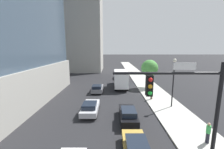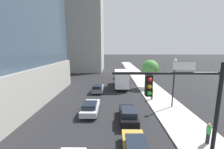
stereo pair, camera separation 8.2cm
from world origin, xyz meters
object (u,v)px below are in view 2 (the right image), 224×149
(car_silver, at_px, (91,107))
(traffic_light_pole, at_px, (187,104))
(car_gray, at_px, (98,88))
(car_black, at_px, (128,115))
(construction_building, at_px, (82,21))
(street_lamp, at_px, (174,76))
(pedestrian_orange_shirt, at_px, (152,93))
(pedestrian_green_shirt, at_px, (208,133))
(street_tree, at_px, (150,68))
(car_red, at_px, (119,76))
(box_truck, at_px, (121,78))

(car_silver, bearing_deg, traffic_light_pole, -55.29)
(car_gray, bearing_deg, car_black, -67.81)
(construction_building, relative_size, street_lamp, 6.28)
(pedestrian_orange_shirt, height_order, pedestrian_green_shirt, pedestrian_orange_shirt)
(street_tree, distance_m, car_gray, 10.82)
(street_tree, bearing_deg, car_red, 120.83)
(pedestrian_orange_shirt, distance_m, pedestrian_green_shirt, 10.53)
(car_red, distance_m, pedestrian_orange_shirt, 16.87)
(traffic_light_pole, xyz_separation_m, box_truck, (-2.18, 21.26, -2.98))
(construction_building, xyz_separation_m, pedestrian_green_shirt, (18.34, -41.48, -16.19))
(car_silver, height_order, pedestrian_orange_shirt, pedestrian_orange_shirt)
(traffic_light_pole, distance_m, car_silver, 12.14)
(car_gray, relative_size, car_red, 0.98)
(car_silver, relative_size, pedestrian_green_shirt, 2.56)
(construction_building, height_order, car_black, construction_building)
(car_gray, bearing_deg, car_silver, -90.00)
(car_black, height_order, car_silver, car_black)
(construction_building, bearing_deg, street_tree, -53.40)
(pedestrian_orange_shirt, bearing_deg, box_truck, 120.19)
(construction_building, relative_size, street_tree, 7.28)
(street_lamp, height_order, car_gray, street_lamp)
(street_lamp, xyz_separation_m, pedestrian_green_shirt, (-0.14, -7.52, -3.19))
(street_tree, relative_size, box_truck, 0.69)
(street_tree, xyz_separation_m, pedestrian_orange_shirt, (-1.34, -6.95, -2.88))
(traffic_light_pole, bearing_deg, car_black, 106.33)
(traffic_light_pole, height_order, car_black, traffic_light_pole)
(car_black, relative_size, box_truck, 0.57)
(car_silver, xyz_separation_m, pedestrian_green_shirt, (10.32, -5.81, 0.31))
(car_red, bearing_deg, pedestrian_green_shirt, -77.34)
(car_black, bearing_deg, street_lamp, 30.77)
(construction_building, distance_m, car_red, 25.36)
(construction_building, xyz_separation_m, car_silver, (8.02, -35.67, -16.50))
(car_gray, height_order, pedestrian_green_shirt, pedestrian_green_shirt)
(car_black, height_order, box_truck, box_truck)
(box_truck, bearing_deg, street_tree, -3.66)
(box_truck, height_order, pedestrian_orange_shirt, box_truck)
(construction_building, bearing_deg, box_truck, -62.59)
(car_gray, distance_m, car_silver, 8.65)
(construction_building, bearing_deg, pedestrian_green_shirt, -66.16)
(street_lamp, height_order, pedestrian_orange_shirt, street_lamp)
(car_black, relative_size, pedestrian_green_shirt, 2.62)
(pedestrian_orange_shirt, bearing_deg, street_lamp, -56.66)
(traffic_light_pole, bearing_deg, pedestrian_orange_shirt, 81.54)
(car_red, xyz_separation_m, car_silver, (-4.32, -20.90, 0.01))
(street_tree, distance_m, box_truck, 5.97)
(car_red, bearing_deg, box_truck, -90.00)
(traffic_light_pole, height_order, car_silver, traffic_light_pole)
(car_black, distance_m, car_red, 22.85)
(construction_building, bearing_deg, street_lamp, -61.46)
(pedestrian_orange_shirt, bearing_deg, street_tree, 79.09)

